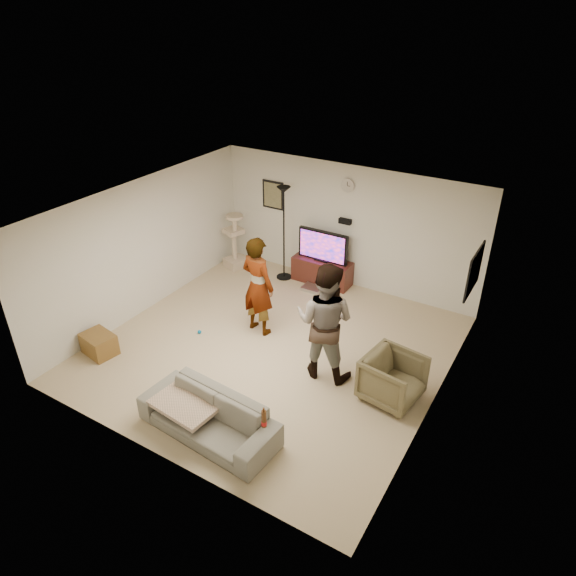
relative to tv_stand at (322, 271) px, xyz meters
The scene contains 24 objects.
floor 2.55m from the tv_stand, 81.59° to the right, with size 5.50×5.50×0.02m, color tan.
ceiling 3.39m from the tv_stand, 81.59° to the right, with size 5.50×5.50×0.02m, color silver.
wall_back 1.09m from the tv_stand, 33.47° to the left, with size 5.50×0.04×2.50m, color beige.
wall_front 5.36m from the tv_stand, 85.97° to the right, with size 5.50×0.04×2.50m, color beige.
wall_left 3.59m from the tv_stand, 133.53° to the right, with size 0.04×5.50×2.50m, color beige.
wall_right 4.12m from the tv_stand, 38.76° to the right, with size 0.04×5.50×2.50m, color beige.
wall_clock 1.89m from the tv_stand, 30.13° to the left, with size 0.26×0.26×0.04m, color white.
wall_speaker 1.20m from the tv_stand, 26.53° to the left, with size 0.25×0.10×0.10m, color black.
picture_back 1.90m from the tv_stand, behind, with size 0.42×0.03×0.52m, color #696544.
picture_right 3.46m from the tv_stand, 16.27° to the right, with size 0.03×0.78×0.62m, color gold.
tv_stand is the anchor object (origin of this frame).
console_box 0.45m from the tv_stand, 91.68° to the right, with size 0.40×0.30×0.07m, color #BABABA.
tv 0.58m from the tv_stand, ahead, with size 1.07×0.08×0.64m, color black.
tv_screen 0.58m from the tv_stand, 90.00° to the right, with size 0.99×0.01×0.56m, color #F23454.
floor_lamp 1.11m from the tv_stand, 164.06° to the right, with size 0.32×0.32×2.00m, color black.
cat_tree 2.04m from the tv_stand, 169.97° to the right, with size 0.40×0.40×1.25m, color tan.
person_left 2.26m from the tv_stand, 93.54° to the right, with size 0.66×0.43×1.81m, color #A7A7A7.
person_right 3.07m from the tv_stand, 61.91° to the right, with size 0.93×0.73×1.92m, color navy.
sofa 4.65m from the tv_stand, 81.51° to the right, with size 1.98×0.77×0.58m, color #6B675B.
throw_blanket 4.62m from the tv_stand, 85.77° to the right, with size 0.90×0.70×0.06m, color tan.
beer_bottle 4.89m from the tv_stand, 70.88° to the right, with size 0.06×0.06×0.25m, color #502B12.
armchair 3.69m from the tv_stand, 46.15° to the right, with size 0.78×0.81×0.73m, color brown.
side_table 4.58m from the tv_stand, 116.30° to the right, with size 0.55×0.41×0.37m, color brown.
toy_ball 2.98m from the tv_stand, 109.22° to the right, with size 0.07×0.07×0.07m, color #0969A2.
Camera 1 is at (3.91, -6.00, 5.22)m, focal length 32.21 mm.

